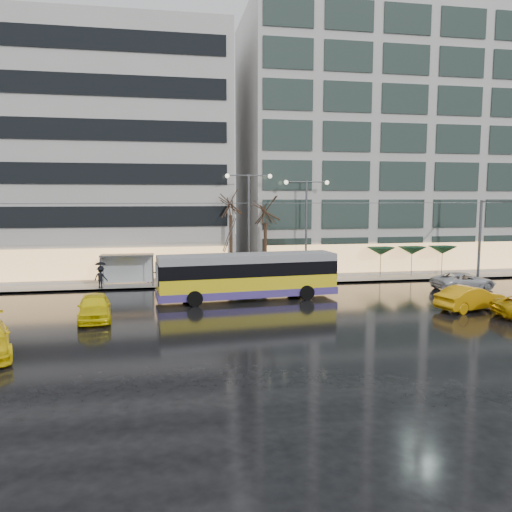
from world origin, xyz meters
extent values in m
plane|color=black|center=(0.00, 0.00, 0.00)|extent=(140.00, 140.00, 0.00)
cube|color=gray|center=(2.00, 14.00, 0.07)|extent=(80.00, 10.00, 0.15)
cube|color=slate|center=(2.00, 9.05, 0.07)|extent=(80.00, 0.10, 0.15)
cube|color=#AEABA6|center=(-16.00, 19.00, 11.15)|extent=(34.00, 14.00, 22.00)
cube|color=#AEABA6|center=(19.00, 19.00, 12.65)|extent=(32.00, 14.00, 25.00)
cube|color=yellow|center=(0.76, 3.82, 1.10)|extent=(12.74, 3.76, 1.57)
cube|color=#483687|center=(0.76, 3.82, 0.58)|extent=(12.79, 3.81, 0.52)
cube|color=black|center=(0.76, 3.82, 2.25)|extent=(12.76, 3.79, 0.94)
cube|color=gray|center=(0.76, 3.82, 2.98)|extent=(12.74, 3.76, 0.52)
cube|color=black|center=(7.04, 4.40, 2.09)|extent=(0.28, 2.40, 1.36)
cube|color=black|center=(-5.52, 3.24, 2.09)|extent=(0.28, 2.40, 1.36)
cylinder|color=black|center=(4.60, 5.49, 0.52)|extent=(1.08, 0.46, 1.05)
cylinder|color=black|center=(4.84, 2.89, 0.52)|extent=(1.08, 0.46, 1.05)
cylinder|color=black|center=(-3.32, 4.76, 0.52)|extent=(1.08, 0.46, 1.05)
cylinder|color=black|center=(-3.08, 2.15, 0.52)|extent=(1.08, 0.46, 1.05)
cylinder|color=#595B60|center=(-0.37, 4.71, 4.50)|extent=(0.42, 3.88, 2.75)
cylinder|color=#595B60|center=(-0.42, 5.23, 4.50)|extent=(0.42, 3.88, 2.75)
cylinder|color=#595B60|center=(22.00, 8.50, 3.50)|extent=(0.24, 0.24, 7.00)
cube|color=#595B60|center=(22.00, 6.00, 6.90)|extent=(0.10, 5.00, 0.10)
cylinder|color=#595B60|center=(1.00, 5.75, 6.80)|extent=(42.00, 0.04, 0.04)
cylinder|color=#595B60|center=(1.00, 6.25, 6.80)|extent=(42.00, 0.04, 0.04)
cube|color=#595B60|center=(-8.00, 10.50, 2.60)|extent=(4.20, 1.60, 0.12)
cube|color=silver|center=(-8.00, 11.20, 1.35)|extent=(4.00, 0.05, 2.20)
cube|color=white|center=(-10.05, 10.50, 1.35)|extent=(0.10, 1.40, 2.20)
cylinder|color=#595B60|center=(-10.00, 9.80, 1.35)|extent=(0.10, 0.10, 2.40)
cylinder|color=#595B60|center=(-10.00, 11.20, 1.35)|extent=(0.10, 0.10, 2.40)
cylinder|color=#595B60|center=(-6.00, 9.80, 1.35)|extent=(0.10, 0.10, 2.40)
cylinder|color=#595B60|center=(-6.00, 11.20, 1.35)|extent=(0.10, 0.10, 2.40)
cylinder|color=#595B60|center=(2.00, 10.80, 4.65)|extent=(0.18, 0.18, 9.00)
cylinder|color=#595B60|center=(1.10, 10.80, 9.05)|extent=(1.80, 0.10, 0.10)
cylinder|color=#595B60|center=(2.90, 10.80, 9.05)|extent=(1.80, 0.10, 0.10)
sphere|color=#FFF2CC|center=(0.20, 10.80, 9.00)|extent=(0.36, 0.36, 0.36)
sphere|color=#FFF2CC|center=(3.80, 10.80, 9.00)|extent=(0.36, 0.36, 0.36)
cylinder|color=#595B60|center=(7.00, 10.80, 4.40)|extent=(0.18, 0.18, 8.50)
cylinder|color=#595B60|center=(6.10, 10.80, 8.55)|extent=(1.80, 0.10, 0.10)
cylinder|color=#595B60|center=(7.90, 10.80, 8.55)|extent=(1.80, 0.10, 0.10)
sphere|color=#FFF2CC|center=(5.20, 10.80, 8.50)|extent=(0.36, 0.36, 0.36)
sphere|color=#FFF2CC|center=(8.80, 10.80, 8.50)|extent=(0.36, 0.36, 0.36)
cylinder|color=black|center=(0.50, 11.00, 2.95)|extent=(0.28, 0.28, 5.60)
cylinder|color=black|center=(3.50, 11.20, 2.60)|extent=(0.28, 0.28, 4.90)
cylinder|color=#595B60|center=(14.00, 11.00, 1.25)|extent=(0.06, 0.06, 2.20)
cone|color=#0D331E|center=(14.00, 11.00, 2.45)|extent=(2.50, 2.50, 0.70)
cylinder|color=#595B60|center=(17.00, 11.00, 1.25)|extent=(0.06, 0.06, 2.20)
cone|color=#0D331E|center=(17.00, 11.00, 2.45)|extent=(2.50, 2.50, 0.70)
cylinder|color=#595B60|center=(20.00, 11.00, 1.25)|extent=(0.06, 0.06, 2.20)
cone|color=#0D331E|center=(20.00, 11.00, 2.45)|extent=(2.50, 2.50, 0.70)
imported|color=#FFE90D|center=(-9.13, -0.50, 0.79)|extent=(2.37, 4.80, 1.57)
imported|color=orange|center=(14.30, -2.06, 0.78)|extent=(5.02, 2.85, 1.57)
imported|color=silver|center=(18.10, 4.58, 0.69)|extent=(5.17, 2.72, 1.39)
imported|color=black|center=(-6.31, 11.36, 0.93)|extent=(0.66, 0.53, 1.56)
imported|color=#CF45A2|center=(-6.31, 11.36, 1.90)|extent=(1.21, 1.22, 0.88)
imported|color=black|center=(-5.60, 11.34, 0.96)|extent=(1.00, 0.94, 1.62)
imported|color=black|center=(-9.97, 9.40, 1.03)|extent=(1.30, 1.07, 1.75)
imported|color=black|center=(-9.97, 9.40, 1.90)|extent=(1.09, 1.09, 0.72)
camera|label=1|loc=(-4.84, -30.61, 7.16)|focal=35.00mm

